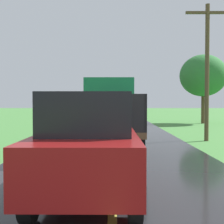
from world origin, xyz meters
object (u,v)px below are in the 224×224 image
object	(u,v)px
utility_pole_roadside	(207,67)
roadside_tree_mid_right	(203,76)
banana_truck_far	(113,107)
banana_truck_near	(108,111)
following_car	(89,144)

from	to	relation	value
utility_pole_roadside	roadside_tree_mid_right	bearing A→B (deg)	74.20
banana_truck_far	banana_truck_near	bearing A→B (deg)	-90.43
utility_pole_roadside	roadside_tree_mid_right	size ratio (longest dim) A/B	1.07
utility_pole_roadside	following_car	bearing A→B (deg)	-119.29
banana_truck_near	utility_pole_roadside	distance (m)	5.47
banana_truck_far	following_car	world-z (taller)	banana_truck_far
utility_pole_roadside	following_car	world-z (taller)	utility_pole_roadside
banana_truck_near	banana_truck_far	distance (m)	13.88
banana_truck_near	following_car	xyz separation A→B (m)	(-0.23, -6.70, -0.40)
banana_truck_near	banana_truck_far	world-z (taller)	same
banana_truck_near	banana_truck_far	bearing A→B (deg)	89.57
utility_pole_roadside	roadside_tree_mid_right	distance (m)	12.49
banana_truck_near	utility_pole_roadside	xyz separation A→B (m)	(4.65, 2.01, 2.06)
banana_truck_far	utility_pole_roadside	size ratio (longest dim) A/B	0.90
banana_truck_near	roadside_tree_mid_right	distance (m)	16.38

